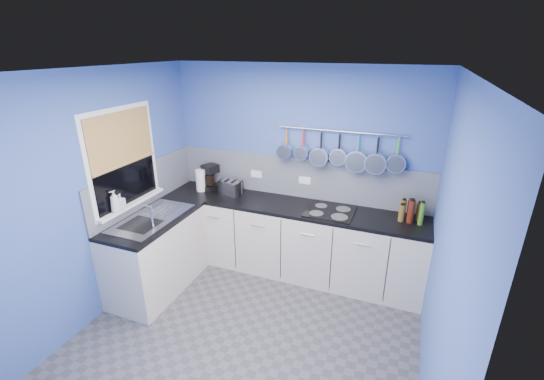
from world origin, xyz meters
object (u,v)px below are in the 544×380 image
Objects in this scene: soap_bottle_b at (120,202)px; paper_towel at (201,180)px; soap_bottle_a at (115,201)px; canister at (235,190)px; hob at (330,212)px; coffee_maker at (210,177)px; toaster at (231,188)px.

paper_towel is (0.30, 1.10, -0.09)m from soap_bottle_b.
soap_bottle_a is at bearing -90.00° from soap_bottle_b.
canister is (0.48, 0.03, -0.08)m from paper_towel.
hob is (2.03, 1.06, -0.23)m from soap_bottle_b.
soap_bottle_a is at bearing -150.87° from hob.
soap_bottle_b is 1.25m from coffee_maker.
toaster is at bearing 9.22° from coffee_maker.
toaster is 0.07m from canister.
soap_bottle_b is (0.00, 0.08, -0.03)m from soap_bottle_a.
soap_bottle_b is at bearing -105.53° from toaster.
paper_towel is 0.48m from canister.
canister is (0.78, 1.13, -0.18)m from soap_bottle_b.
canister is at bearing 14.02° from toaster.
toaster is at bearing 57.76° from soap_bottle_b.
hob is (1.64, -0.13, -0.16)m from coffee_maker.
coffee_maker is at bearing -172.19° from toaster.
soap_bottle_a is 1.32m from coffee_maker.
soap_bottle_b is 0.32× the size of hob.
soap_bottle_b reaches higher than canister.
canister is at bearing 10.19° from coffee_maker.
soap_bottle_b is 0.61× the size of paper_towel.
coffee_maker is 0.61× the size of hob.
toaster is 1.32m from hob.
toaster is at bearing 4.73° from paper_towel.
coffee_maker reaches higher than canister.
paper_towel is 0.52× the size of hob.
soap_bottle_a reaches higher than coffee_maker.
soap_bottle_a is 0.87× the size of toaster.
soap_bottle_a is 0.84× the size of paper_towel.
soap_bottle_a is 2.34m from hob.
canister is at bearing 176.54° from hob.
coffee_maker is at bearing 44.40° from paper_towel.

